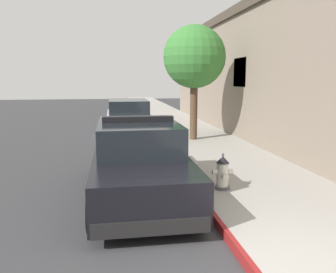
{
  "coord_description": "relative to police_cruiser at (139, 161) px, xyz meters",
  "views": [
    {
      "loc": [
        -1.72,
        -3.58,
        2.45
      ],
      "look_at": [
        -0.34,
        5.01,
        1.0
      ],
      "focal_mm": 36.93,
      "sensor_mm": 36.0,
      "label": 1
    }
  ],
  "objects": [
    {
      "name": "curb_painted_edge",
      "position": [
        1.16,
        6.45,
        -0.66
      ],
      "size": [
        0.08,
        60.0,
        0.16
      ],
      "primitive_type": "cube",
      "color": "maroon",
      "rests_on": "ground"
    },
    {
      "name": "ground_plane",
      "position": [
        -3.23,
        6.45,
        -0.84
      ],
      "size": [
        28.49,
        60.0,
        0.2
      ],
      "primitive_type": "cube",
      "color": "#353538"
    },
    {
      "name": "fire_hydrant",
      "position": [
        1.72,
        -0.4,
        -0.23
      ],
      "size": [
        0.44,
        0.4,
        0.76
      ],
      "color": "#4C4C51",
      "rests_on": "sidewalk_pavement"
    },
    {
      "name": "storefront_building",
      "position": [
        6.89,
        5.78,
        1.9
      ],
      "size": [
        5.35,
        23.96,
        5.28
      ],
      "color": "gray",
      "rests_on": "ground"
    },
    {
      "name": "street_tree",
      "position": [
        2.52,
        5.65,
        2.49
      ],
      "size": [
        2.33,
        2.33,
        4.26
      ],
      "color": "brown",
      "rests_on": "sidewalk_pavement"
    },
    {
      "name": "police_cruiser",
      "position": [
        0.0,
        0.0,
        0.0
      ],
      "size": [
        1.94,
        4.84,
        1.68
      ],
      "color": "black",
      "rests_on": "ground"
    },
    {
      "name": "parked_car_silver_ahead",
      "position": [
        0.15,
        7.85,
        -0.0
      ],
      "size": [
        1.94,
        4.84,
        1.56
      ],
      "color": "#B2B5BA",
      "rests_on": "ground"
    },
    {
      "name": "sidewalk_pavement",
      "position": [
        2.77,
        6.45,
        -0.66
      ],
      "size": [
        3.14,
        60.0,
        0.16
      ],
      "primitive_type": "cube",
      "color": "#9E9991",
      "rests_on": "ground"
    }
  ]
}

